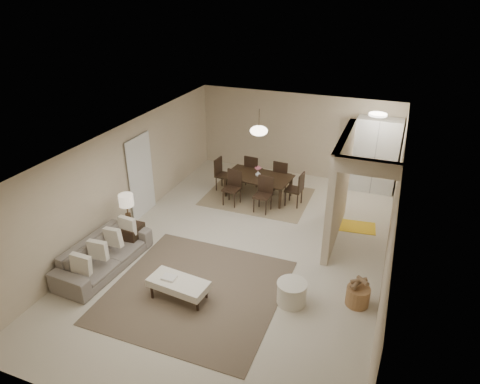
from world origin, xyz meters
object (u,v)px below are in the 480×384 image
at_px(pantry_cabinet, 376,155).
at_px(round_pouf, 292,293).
at_px(ottoman_bench, 179,284).
at_px(wicker_basket, 358,296).
at_px(side_table, 131,236).
at_px(sofa, 104,255).
at_px(dining_table, 258,187).

bearing_deg(pantry_cabinet, round_pouf, -99.16).
bearing_deg(pantry_cabinet, ottoman_bench, -115.17).
relative_size(round_pouf, wicker_basket, 1.30).
height_order(pantry_cabinet, side_table, pantry_cabinet).
height_order(pantry_cabinet, round_pouf, pantry_cabinet).
relative_size(sofa, ottoman_bench, 1.87).
bearing_deg(side_table, dining_table, 60.79).
height_order(sofa, side_table, sofa).
bearing_deg(round_pouf, side_table, 171.97).
height_order(wicker_basket, dining_table, dining_table).
bearing_deg(side_table, pantry_cabinet, 46.27).
relative_size(sofa, side_table, 4.11).
bearing_deg(ottoman_bench, sofa, 176.90).
bearing_deg(pantry_cabinet, sofa, -129.34).
distance_m(sofa, round_pouf, 3.93).
bearing_deg(ottoman_bench, dining_table, 95.74).
relative_size(ottoman_bench, wicker_basket, 2.74).
distance_m(side_table, wicker_basket, 5.02).
distance_m(sofa, ottoman_bench, 1.93).
height_order(round_pouf, dining_table, dining_table).
bearing_deg(pantry_cabinet, wicker_basket, -87.05).
distance_m(sofa, side_table, 0.89).
relative_size(side_table, round_pouf, 0.96).
distance_m(sofa, dining_table, 4.64).
xyz_separation_m(side_table, dining_table, (1.86, 3.34, 0.05)).
distance_m(pantry_cabinet, dining_table, 3.39).
relative_size(pantry_cabinet, dining_table, 1.17).
height_order(ottoman_bench, round_pouf, round_pouf).
bearing_deg(ottoman_bench, side_table, 153.14).
xyz_separation_m(side_table, round_pouf, (3.86, -0.54, -0.05)).
bearing_deg(sofa, ottoman_bench, -95.73).
relative_size(pantry_cabinet, ottoman_bench, 1.77).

